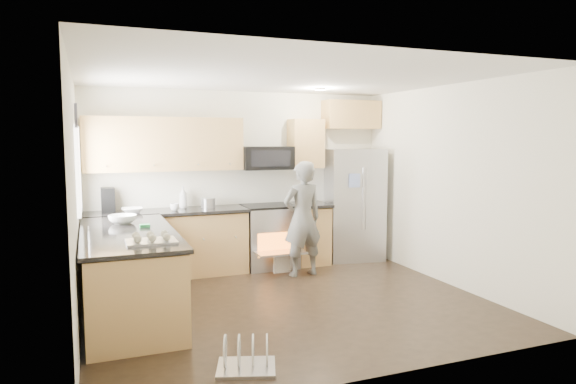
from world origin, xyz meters
name	(u,v)px	position (x,y,z in m)	size (l,w,h in m)	color
ground	(289,303)	(0.00, 0.00, 0.00)	(4.50, 4.50, 0.00)	black
room_shell	(285,159)	(-0.04, 0.02, 1.67)	(4.54, 4.04, 2.62)	white
back_cabinet_run	(206,205)	(-0.59, 1.75, 0.96)	(4.45, 0.64, 2.50)	tan
peninsula	(129,273)	(-1.75, 0.25, 0.46)	(0.96, 2.36, 1.02)	tan
stove_range	(269,222)	(0.35, 1.69, 0.68)	(0.76, 0.97, 1.79)	#B7B7BC
refrigerator	(354,204)	(1.77, 1.70, 0.87)	(0.96, 0.80, 1.74)	#B7B7BC
person	(302,219)	(0.63, 1.07, 0.80)	(0.58, 0.38, 1.60)	slate
dish_rack	(246,360)	(-0.96, -1.48, 0.08)	(0.58, 0.52, 0.30)	#B7B7BC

